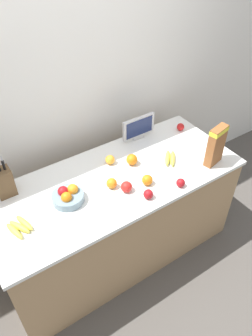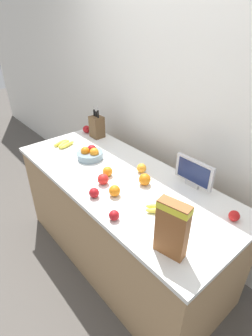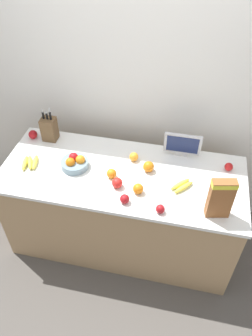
% 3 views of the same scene
% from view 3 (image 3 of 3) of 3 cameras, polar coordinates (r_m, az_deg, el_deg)
% --- Properties ---
extents(ground_plane, '(14.00, 14.00, 0.00)m').
position_cam_3_polar(ground_plane, '(3.29, -0.58, -11.91)').
color(ground_plane, '#514C47').
extents(wall_back, '(9.00, 0.06, 2.60)m').
position_cam_3_polar(wall_back, '(2.86, 2.12, 13.94)').
color(wall_back, silver).
rests_on(wall_back, ground_plane).
extents(counter, '(1.96, 0.82, 0.88)m').
position_cam_3_polar(counter, '(2.94, -0.64, -6.99)').
color(counter, tan).
rests_on(counter, ground_plane).
extents(knife_block, '(0.12, 0.11, 0.33)m').
position_cam_3_polar(knife_block, '(2.96, -13.21, 6.66)').
color(knife_block, brown).
rests_on(knife_block, counter).
extents(small_monitor, '(0.31, 0.03, 0.21)m').
position_cam_3_polar(small_monitor, '(2.74, 9.81, 4.06)').
color(small_monitor, '#B7B7BC').
rests_on(small_monitor, counter).
extents(cereal_box, '(0.18, 0.10, 0.33)m').
position_cam_3_polar(cereal_box, '(2.29, 16.18, -4.92)').
color(cereal_box, brown).
rests_on(cereal_box, counter).
extents(fruit_bowl, '(0.22, 0.22, 0.11)m').
position_cam_3_polar(fruit_bowl, '(2.67, -8.92, 0.92)').
color(fruit_bowl, gray).
rests_on(fruit_bowl, counter).
extents(banana_bunch_left, '(0.16, 0.20, 0.04)m').
position_cam_3_polar(banana_bunch_left, '(2.79, -16.38, 0.91)').
color(banana_bunch_left, yellow).
rests_on(banana_bunch_left, counter).
extents(banana_bunch_right, '(0.18, 0.19, 0.04)m').
position_cam_3_polar(banana_bunch_right, '(2.53, 9.72, -3.05)').
color(banana_bunch_right, yellow).
rests_on(banana_bunch_right, counter).
extents(apple_middle, '(0.07, 0.07, 0.07)m').
position_cam_3_polar(apple_middle, '(2.38, -0.24, -5.41)').
color(apple_middle, '#A31419').
rests_on(apple_middle, counter).
extents(apple_by_knife_block, '(0.07, 0.07, 0.07)m').
position_cam_3_polar(apple_by_knife_block, '(2.75, 17.45, 0.20)').
color(apple_by_knife_block, red).
rests_on(apple_by_knife_block, counter).
extents(apple_rear, '(0.08, 0.08, 0.08)m').
position_cam_3_polar(apple_rear, '(2.48, -1.50, -2.61)').
color(apple_rear, red).
rests_on(apple_rear, counter).
extents(apple_leftmost, '(0.08, 0.08, 0.08)m').
position_cam_3_polar(apple_leftmost, '(3.05, -15.89, 5.62)').
color(apple_leftmost, '#A31419').
rests_on(apple_leftmost, counter).
extents(apple_rightmost, '(0.07, 0.07, 0.07)m').
position_cam_3_polar(apple_rightmost, '(2.33, 5.99, -7.10)').
color(apple_rightmost, '#A31419').
rests_on(apple_rightmost, counter).
extents(orange_front_left, '(0.08, 0.08, 0.08)m').
position_cam_3_polar(orange_front_left, '(2.44, 2.13, -3.62)').
color(orange_front_left, orange).
rests_on(orange_front_left, counter).
extents(orange_mid_left, '(0.08, 0.08, 0.08)m').
position_cam_3_polar(orange_mid_left, '(2.56, -2.53, -0.98)').
color(orange_mid_left, orange).
rests_on(orange_mid_left, counter).
extents(orange_near_bowl, '(0.07, 0.07, 0.07)m').
position_cam_3_polar(orange_near_bowl, '(2.70, 1.38, 1.97)').
color(orange_near_bowl, orange).
rests_on(orange_near_bowl, counter).
extents(orange_front_right, '(0.09, 0.09, 0.09)m').
position_cam_3_polar(orange_front_right, '(2.61, 3.95, 0.24)').
color(orange_front_right, orange).
rests_on(orange_front_right, counter).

